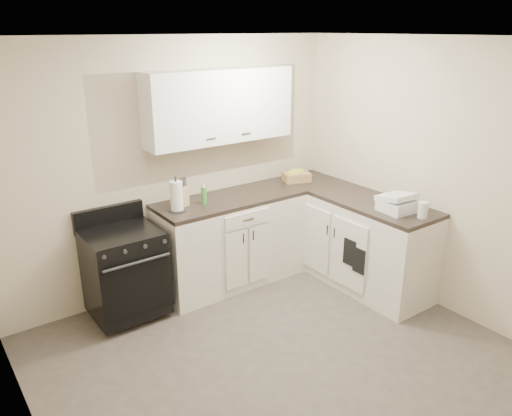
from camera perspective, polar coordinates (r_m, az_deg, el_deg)
floor at (r=4.19m, az=3.93°, el=-17.73°), size 3.60×3.60×0.00m
ceiling at (r=3.32m, az=5.00°, el=18.87°), size 3.60×3.60×0.00m
wall_back at (r=5.00m, az=-9.05°, el=4.53°), size 3.60×0.00×3.60m
wall_right at (r=4.88m, az=20.81°, el=3.05°), size 0.00×3.60×3.60m
wall_left at (r=2.86m, az=-24.78°, el=-9.30°), size 0.00×3.60×3.60m
base_cabinets_back at (r=5.22m, az=-2.90°, el=-3.89°), size 1.55×0.60×0.90m
base_cabinets_right at (r=5.40m, az=10.55°, el=-3.37°), size 0.60×1.90×0.90m
countertop_back at (r=5.05m, az=-3.00°, el=0.99°), size 1.55×0.60×0.04m
countertop_right at (r=5.24m, az=10.87°, el=1.35°), size 0.60×1.90×0.04m
upper_cabinets at (r=4.96m, az=-4.16°, el=11.56°), size 1.55×0.30×0.70m
stove at (r=4.73m, az=-14.69°, el=-7.10°), size 0.65×0.56×0.79m
knife_block at (r=4.82m, az=-8.33°, el=1.32°), size 0.11×0.10×0.19m
paper_towel at (r=4.69m, az=-9.07°, el=1.35°), size 0.15×0.15×0.28m
soap_bottle at (r=4.86m, az=-5.98°, el=1.42°), size 0.06×0.06×0.17m
wicker_basket at (r=5.59m, az=4.65°, el=3.55°), size 0.33×0.28×0.10m
countertop_grill at (r=4.83m, az=15.87°, el=0.27°), size 0.31×0.30×0.11m
glass_jar at (r=4.72m, az=18.54°, el=-0.22°), size 0.10×0.10×0.15m
oven_mitt_near at (r=4.91m, az=11.72°, el=-5.94°), size 0.02×0.15×0.25m
oven_mitt_far at (r=4.97m, az=10.66°, el=-4.99°), size 0.02×0.15×0.27m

